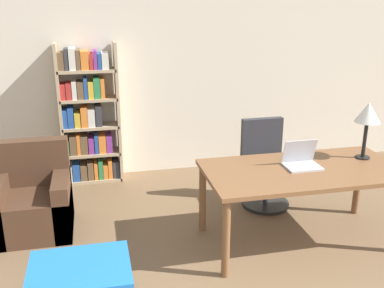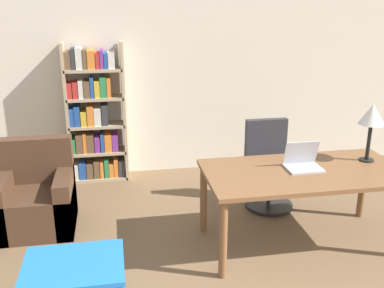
{
  "view_description": "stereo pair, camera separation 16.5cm",
  "coord_description": "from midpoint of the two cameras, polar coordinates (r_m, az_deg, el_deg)",
  "views": [
    {
      "loc": [
        -1.14,
        -1.19,
        2.29
      ],
      "look_at": [
        -0.3,
        2.56,
        1.0
      ],
      "focal_mm": 42.0,
      "sensor_mm": 36.0,
      "label": 1
    },
    {
      "loc": [
        -0.98,
        -1.23,
        2.29
      ],
      "look_at": [
        -0.3,
        2.56,
        1.0
      ],
      "focal_mm": 42.0,
      "sensor_mm": 36.0,
      "label": 2
    }
  ],
  "objects": [
    {
      "name": "wall_back",
      "position": [
        5.91,
        0.35,
        9.34
      ],
      "size": [
        8.0,
        0.06,
        2.7
      ],
      "color": "beige",
      "rests_on": "ground_plane"
    },
    {
      "name": "laptop",
      "position": [
        4.3,
        14.96,
        -2.3
      ],
      "size": [
        0.32,
        0.24,
        0.25
      ],
      "color": "#B2B2B7",
      "rests_on": "desk"
    },
    {
      "name": "side_table_blue",
      "position": [
        3.36,
        -13.35,
        -15.58
      ],
      "size": [
        0.7,
        0.56,
        0.51
      ],
      "color": "blue",
      "rests_on": "ground_plane"
    },
    {
      "name": "table_lamp",
      "position": [
        4.59,
        22.87,
        3.24
      ],
      "size": [
        0.24,
        0.24,
        0.56
      ],
      "color": "black",
      "rests_on": "desk"
    },
    {
      "name": "armchair",
      "position": [
        4.85,
        -18.3,
        -6.8
      ],
      "size": [
        0.76,
        0.7,
        0.89
      ],
      "color": "#472D1E",
      "rests_on": "ground_plane"
    },
    {
      "name": "office_chair",
      "position": [
        5.12,
        10.59,
        -3.2
      ],
      "size": [
        0.53,
        0.53,
        0.97
      ],
      "color": "black",
      "rests_on": "ground_plane"
    },
    {
      "name": "bookshelf",
      "position": [
        5.74,
        -11.49,
        3.28
      ],
      "size": [
        0.73,
        0.28,
        1.75
      ],
      "color": "tan",
      "rests_on": "ground_plane"
    },
    {
      "name": "desk",
      "position": [
        4.3,
        15.13,
        -4.3
      ],
      "size": [
        1.85,
        0.93,
        0.75
      ],
      "color": "brown",
      "rests_on": "ground_plane"
    }
  ]
}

